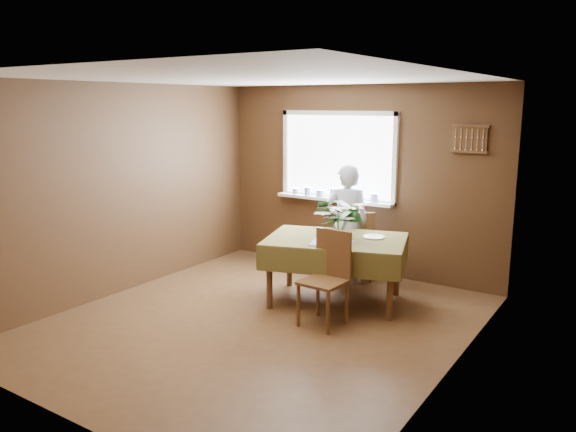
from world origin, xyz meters
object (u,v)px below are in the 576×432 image
Objects in this scene: dining_table at (336,246)px; chair_near at (327,274)px; seated_woman at (347,225)px; flower_bouquet at (339,217)px; chair_far at (357,243)px.

chair_near is (0.23, -0.60, -0.13)m from dining_table.
chair_near is 0.64× the size of seated_woman.
flower_bouquet reaches higher than chair_near.
flower_bouquet is at bearing 108.17° from chair_near.
seated_woman is at bearing 112.79° from chair_near.
chair_near is 0.68m from flower_bouquet.
seated_woman is 3.02× the size of flower_bouquet.
chair_far is 1.50m from chair_near.
dining_table is 3.56× the size of flower_bouquet.
chair_far is at bearing 104.53° from flower_bouquet.
flower_bouquet is at bearing -72.03° from dining_table.
dining_table is at bearing 114.63° from chair_near.
chair_far is at bearing 82.05° from dining_table.
chair_near is 1.38m from seated_woman.
flower_bouquet is (0.26, -1.01, 0.53)m from chair_far.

